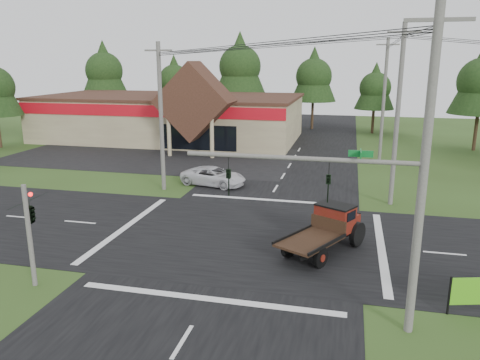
% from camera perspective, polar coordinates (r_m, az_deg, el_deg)
% --- Properties ---
extents(ground, '(120.00, 120.00, 0.00)m').
position_cam_1_polar(ground, '(25.39, 0.77, -6.94)').
color(ground, '#2C4117').
rests_on(ground, ground).
extents(road_ns, '(12.00, 120.00, 0.02)m').
position_cam_1_polar(road_ns, '(25.38, 0.77, -6.92)').
color(road_ns, black).
rests_on(road_ns, ground).
extents(road_ew, '(120.00, 12.00, 0.02)m').
position_cam_1_polar(road_ew, '(25.38, 0.77, -6.91)').
color(road_ew, black).
rests_on(road_ew, ground).
extents(parking_apron, '(28.00, 14.00, 0.02)m').
position_cam_1_polar(parking_apron, '(47.13, -10.94, 2.83)').
color(parking_apron, black).
rests_on(parking_apron, ground).
extents(cvs_building, '(30.40, 18.20, 9.19)m').
position_cam_1_polar(cvs_building, '(56.99, -8.32, 7.72)').
color(cvs_building, gray).
rests_on(cvs_building, ground).
extents(traffic_signal_mast, '(8.12, 0.24, 7.00)m').
position_cam_1_polar(traffic_signal_mast, '(16.34, 15.22, -3.23)').
color(traffic_signal_mast, '#595651').
rests_on(traffic_signal_mast, ground).
extents(traffic_signal_corner, '(0.53, 2.48, 4.40)m').
position_cam_1_polar(traffic_signal_corner, '(20.97, -24.36, -2.72)').
color(traffic_signal_corner, '#595651').
rests_on(traffic_signal_corner, ground).
extents(utility_pole_nr, '(2.00, 0.30, 11.00)m').
position_cam_1_polar(utility_pole_nr, '(16.18, 21.45, 0.56)').
color(utility_pole_nr, '#595651').
rests_on(utility_pole_nr, ground).
extents(utility_pole_nw, '(2.00, 0.30, 10.50)m').
position_cam_1_polar(utility_pole_nw, '(33.96, -9.61, 7.68)').
color(utility_pole_nw, '#595651').
rests_on(utility_pole_nw, ground).
extents(utility_pole_ne, '(2.00, 0.30, 11.50)m').
position_cam_1_polar(utility_pole_ne, '(31.41, 18.65, 7.53)').
color(utility_pole_ne, '#595651').
rests_on(utility_pole_ne, ground).
extents(utility_pole_n, '(2.00, 0.30, 11.20)m').
position_cam_1_polar(utility_pole_n, '(45.33, 17.12, 9.33)').
color(utility_pole_n, '#595651').
rests_on(utility_pole_n, ground).
extents(tree_row_a, '(6.72, 6.72, 12.12)m').
position_cam_1_polar(tree_row_a, '(72.21, -16.25, 12.88)').
color(tree_row_a, '#332316').
rests_on(tree_row_a, ground).
extents(tree_row_b, '(5.60, 5.60, 10.10)m').
position_cam_1_polar(tree_row_b, '(69.81, -8.01, 12.16)').
color(tree_row_b, '#332316').
rests_on(tree_row_b, ground).
extents(tree_row_c, '(7.28, 7.28, 13.13)m').
position_cam_1_polar(tree_row_c, '(65.85, 0.00, 13.92)').
color(tree_row_c, '#332316').
rests_on(tree_row_c, ground).
extents(tree_row_d, '(6.16, 6.16, 11.11)m').
position_cam_1_polar(tree_row_d, '(65.32, 8.99, 12.57)').
color(tree_row_d, '#332316').
rests_on(tree_row_d, ground).
extents(tree_row_e, '(5.04, 5.04, 9.09)m').
position_cam_1_polar(tree_row_e, '(63.25, 16.17, 10.92)').
color(tree_row_e, '#332316').
rests_on(tree_row_e, ground).
extents(antique_flatbed_truck, '(4.42, 5.75, 2.27)m').
position_cam_1_polar(antique_flatbed_truck, '(23.38, 10.08, -6.11)').
color(antique_flatbed_truck, '#51180B').
rests_on(antique_flatbed_truck, ground).
extents(white_pickup, '(5.34, 3.28, 1.38)m').
position_cam_1_polar(white_pickup, '(35.57, -3.25, 0.46)').
color(white_pickup, silver).
rests_on(white_pickup, ground).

